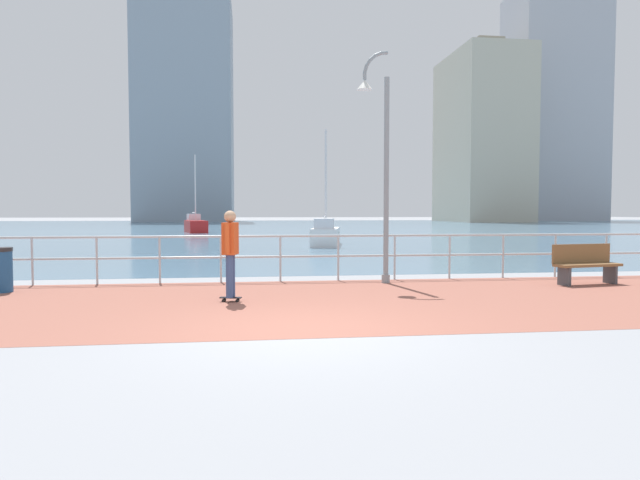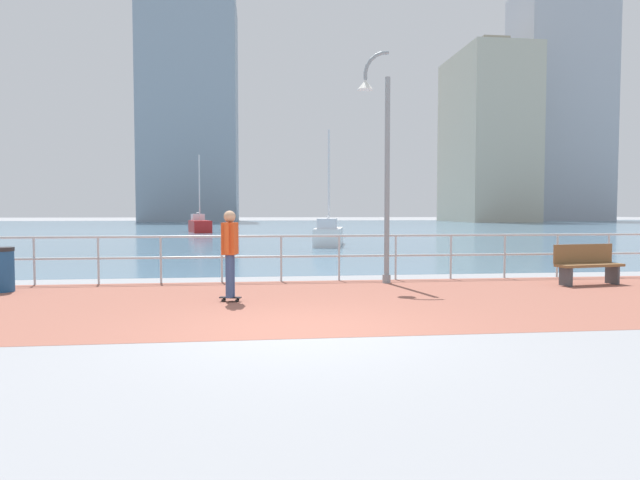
{
  "view_description": "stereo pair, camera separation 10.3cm",
  "coord_description": "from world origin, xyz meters",
  "px_view_note": "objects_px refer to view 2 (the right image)",
  "views": [
    {
      "loc": [
        -0.74,
        -7.7,
        1.67
      ],
      "look_at": [
        0.67,
        3.29,
        1.1
      ],
      "focal_mm": 31.11,
      "sensor_mm": 36.0,
      "label": 1
    },
    {
      "loc": [
        -0.64,
        -7.72,
        1.67
      ],
      "look_at": [
        0.67,
        3.29,
        1.1
      ],
      "focal_mm": 31.11,
      "sensor_mm": 36.0,
      "label": 2
    }
  ],
  "objects_px": {
    "lamppost": "(381,156)",
    "sailboat_yellow": "(200,225)",
    "sailboat_navy": "(329,235)",
    "park_bench": "(587,264)",
    "trash_bin": "(3,269)",
    "skateboarder": "(230,247)"
  },
  "relations": [
    {
      "from": "lamppost",
      "to": "sailboat_yellow",
      "type": "bearing_deg",
      "value": 102.47
    },
    {
      "from": "sailboat_navy",
      "to": "park_bench",
      "type": "bearing_deg",
      "value": -75.27
    },
    {
      "from": "park_bench",
      "to": "trash_bin",
      "type": "bearing_deg",
      "value": 178.32
    },
    {
      "from": "sailboat_navy",
      "to": "lamppost",
      "type": "bearing_deg",
      "value": -92.85
    },
    {
      "from": "skateboarder",
      "to": "park_bench",
      "type": "bearing_deg",
      "value": 10.42
    },
    {
      "from": "skateboarder",
      "to": "lamppost",
      "type": "bearing_deg",
      "value": 34.08
    },
    {
      "from": "lamppost",
      "to": "park_bench",
      "type": "bearing_deg",
      "value": -9.71
    },
    {
      "from": "lamppost",
      "to": "sailboat_navy",
      "type": "distance_m",
      "value": 14.42
    },
    {
      "from": "lamppost",
      "to": "park_bench",
      "type": "distance_m",
      "value": 5.33
    },
    {
      "from": "sailboat_yellow",
      "to": "park_bench",
      "type": "bearing_deg",
      "value": -70.5
    },
    {
      "from": "skateboarder",
      "to": "park_bench",
      "type": "height_order",
      "value": "skateboarder"
    },
    {
      "from": "trash_bin",
      "to": "lamppost",
      "type": "bearing_deg",
      "value": 2.99
    },
    {
      "from": "lamppost",
      "to": "sailboat_navy",
      "type": "bearing_deg",
      "value": 87.15
    },
    {
      "from": "sailboat_navy",
      "to": "skateboarder",
      "type": "bearing_deg",
      "value": -103.85
    },
    {
      "from": "lamppost",
      "to": "sailboat_yellow",
      "type": "height_order",
      "value": "sailboat_yellow"
    },
    {
      "from": "skateboarder",
      "to": "sailboat_navy",
      "type": "distance_m",
      "value": 16.96
    },
    {
      "from": "lamppost",
      "to": "park_bench",
      "type": "height_order",
      "value": "lamppost"
    },
    {
      "from": "sailboat_yellow",
      "to": "trash_bin",
      "type": "bearing_deg",
      "value": -91.43
    },
    {
      "from": "trash_bin",
      "to": "skateboarder",
      "type": "bearing_deg",
      "value": -21.22
    },
    {
      "from": "park_bench",
      "to": "sailboat_yellow",
      "type": "height_order",
      "value": "sailboat_yellow"
    },
    {
      "from": "park_bench",
      "to": "skateboarder",
      "type": "bearing_deg",
      "value": -169.58
    },
    {
      "from": "skateboarder",
      "to": "sailboat_yellow",
      "type": "xyz_separation_m",
      "value": [
        -3.92,
        35.14,
        -0.42
      ]
    }
  ]
}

